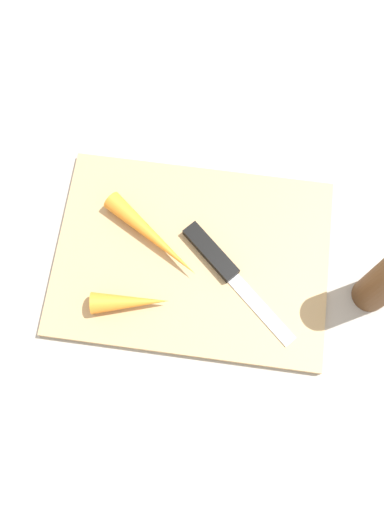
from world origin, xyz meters
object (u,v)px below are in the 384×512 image
at_px(carrot_long, 152,236).
at_px(cutting_board, 192,257).
at_px(knife, 217,259).
at_px(carrot_short, 130,302).

bearing_deg(carrot_long, cutting_board, 18.50).
height_order(knife, carrot_short, carrot_short).
xyz_separation_m(cutting_board, carrot_short, (0.07, 0.08, 0.02)).
xyz_separation_m(cutting_board, carrot_long, (0.05, -0.02, 0.02)).
relative_size(cutting_board, knife, 2.23).
bearing_deg(cutting_board, carrot_long, -16.38).
bearing_deg(carrot_short, knife, 26.40).
bearing_deg(knife, carrot_short, -102.03).
xyz_separation_m(knife, carrot_long, (0.09, -0.02, 0.01)).
relative_size(cutting_board, carrot_long, 2.34).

